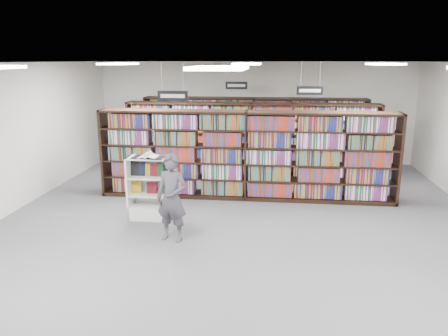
# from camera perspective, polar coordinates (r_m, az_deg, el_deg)

# --- Properties ---
(floor) EXTENTS (12.00, 12.00, 0.00)m
(floor) POSITION_cam_1_polar(r_m,az_deg,el_deg) (8.75, 1.94, -7.86)
(floor) COLOR #515156
(floor) RESTS_ON ground
(ceiling) EXTENTS (10.00, 12.00, 0.10)m
(ceiling) POSITION_cam_1_polar(r_m,az_deg,el_deg) (8.12, 2.13, 13.58)
(ceiling) COLOR white
(ceiling) RESTS_ON wall_back
(wall_back) EXTENTS (10.00, 0.10, 3.20)m
(wall_back) POSITION_cam_1_polar(r_m,az_deg,el_deg) (14.21, 3.99, 7.25)
(wall_back) COLOR silver
(wall_back) RESTS_ON ground
(bookshelf_row_near) EXTENTS (7.00, 0.60, 2.10)m
(bookshelf_row_near) POSITION_cam_1_polar(r_m,az_deg,el_deg) (10.36, 2.89, 1.67)
(bookshelf_row_near) COLOR black
(bookshelf_row_near) RESTS_ON floor
(bookshelf_row_mid) EXTENTS (7.00, 0.60, 2.10)m
(bookshelf_row_mid) POSITION_cam_1_polar(r_m,az_deg,el_deg) (12.31, 3.51, 3.64)
(bookshelf_row_mid) COLOR black
(bookshelf_row_mid) RESTS_ON floor
(bookshelf_row_far) EXTENTS (7.00, 0.60, 2.10)m
(bookshelf_row_far) POSITION_cam_1_polar(r_m,az_deg,el_deg) (13.99, 3.89, 4.87)
(bookshelf_row_far) COLOR black
(bookshelf_row_far) RESTS_ON floor
(aisle_sign_left) EXTENTS (0.65, 0.02, 0.80)m
(aisle_sign_left) POSITION_cam_1_polar(r_m,az_deg,el_deg) (9.37, -6.72, 9.46)
(aisle_sign_left) COLOR #B2B2B7
(aisle_sign_left) RESTS_ON ceiling
(aisle_sign_right) EXTENTS (0.65, 0.02, 0.80)m
(aisle_sign_right) POSITION_cam_1_polar(r_m,az_deg,el_deg) (11.16, 11.16, 10.00)
(aisle_sign_right) COLOR #B2B2B7
(aisle_sign_right) RESTS_ON ceiling
(aisle_sign_center) EXTENTS (0.65, 0.02, 0.80)m
(aisle_sign_center) POSITION_cam_1_polar(r_m,az_deg,el_deg) (13.17, 1.64, 10.82)
(aisle_sign_center) COLOR #B2B2B7
(aisle_sign_center) RESTS_ON ceiling
(troffer_front_center) EXTENTS (0.60, 1.20, 0.04)m
(troffer_front_center) POSITION_cam_1_polar(r_m,az_deg,el_deg) (5.14, -0.57, 12.93)
(troffer_front_center) COLOR white
(troffer_front_center) RESTS_ON ceiling
(troffer_back_left) EXTENTS (0.60, 1.20, 0.04)m
(troffer_back_left) POSITION_cam_1_polar(r_m,az_deg,el_deg) (10.73, -13.60, 13.09)
(troffer_back_left) COLOR white
(troffer_back_left) RESTS_ON ceiling
(troffer_back_center) EXTENTS (0.60, 1.20, 0.04)m
(troffer_back_center) POSITION_cam_1_polar(r_m,az_deg,el_deg) (10.12, 3.04, 13.42)
(troffer_back_center) COLOR white
(troffer_back_center) RESTS_ON ceiling
(troffer_back_right) EXTENTS (0.60, 1.20, 0.04)m
(troffer_back_right) POSITION_cam_1_polar(r_m,az_deg,el_deg) (10.37, 20.25, 12.62)
(troffer_back_right) COLOR white
(troffer_back_right) RESTS_ON ceiling
(endcap_display) EXTENTS (0.95, 0.48, 1.32)m
(endcap_display) POSITION_cam_1_polar(r_m,az_deg,el_deg) (9.29, -9.38, -3.73)
(endcap_display) COLOR white
(endcap_display) RESTS_ON floor
(open_book) EXTENTS (0.67, 0.41, 0.13)m
(open_book) POSITION_cam_1_polar(r_m,az_deg,el_deg) (8.99, -9.88, 1.54)
(open_book) COLOR black
(open_book) RESTS_ON endcap_display
(shopper) EXTENTS (0.66, 0.51, 1.62)m
(shopper) POSITION_cam_1_polar(r_m,az_deg,el_deg) (8.00, -6.83, -3.91)
(shopper) COLOR #47414A
(shopper) RESTS_ON floor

